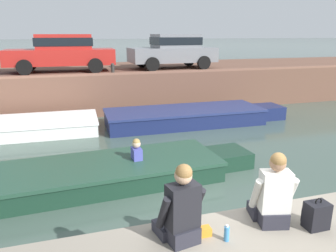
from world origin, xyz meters
TOP-DOWN VIEW (x-y plane):
  - ground_plane at (0.00, 4.65)m, footprint 400.00×400.00m
  - far_quay_wall at (0.00, 12.30)m, footprint 60.00×6.00m
  - far_wall_coping at (0.00, 9.42)m, footprint 60.00×0.24m
  - boat_moored_west_white at (-4.45, 7.77)m, footprint 6.44×2.24m
  - boat_moored_central_navy at (1.89, 7.33)m, footprint 6.81×2.03m
  - motorboat_passing at (-1.53, 3.25)m, footprint 6.38×2.05m
  - car_left_inner_red at (-2.51, 11.13)m, footprint 4.42×1.97m
  - car_centre_grey at (2.38, 11.14)m, footprint 3.95×2.07m
  - mooring_bollard_mid at (-0.64, 9.55)m, footprint 0.15×0.15m
  - person_seated_left at (-1.24, -0.43)m, footprint 0.57×0.58m
  - person_seated_right at (-0.03, -0.43)m, footprint 0.58×0.60m
  - bottle_drink at (-0.74, -0.61)m, footprint 0.06×0.06m
  - backpack_on_ledge at (0.43, -0.68)m, footprint 0.28×0.24m
  - snack_bag at (-0.96, -0.43)m, footprint 0.18×0.12m

SIDE VIEW (x-z plane):
  - ground_plane at x=0.00m, z-range 0.00..0.00m
  - boat_moored_west_white at x=-4.45m, z-range 0.00..0.47m
  - motorboat_passing at x=-1.53m, z-range -0.24..0.71m
  - boat_moored_central_navy at x=1.89m, z-range 0.00..0.58m
  - far_quay_wall at x=0.00m, z-range 0.00..1.65m
  - snack_bag at x=-0.96m, z-range 0.89..0.99m
  - bottle_drink at x=-0.74m, z-range 0.89..1.09m
  - backpack_on_ledge at x=0.43m, z-range 0.85..1.26m
  - person_seated_left at x=-1.24m, z-range 0.78..1.75m
  - person_seated_right at x=-0.03m, z-range 0.78..1.75m
  - far_wall_coping at x=0.00m, z-range 1.65..1.73m
  - mooring_bollard_mid at x=-0.64m, z-range 1.66..2.11m
  - car_centre_grey at x=2.38m, z-range 1.72..3.26m
  - car_left_inner_red at x=-2.51m, z-range 1.72..3.26m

